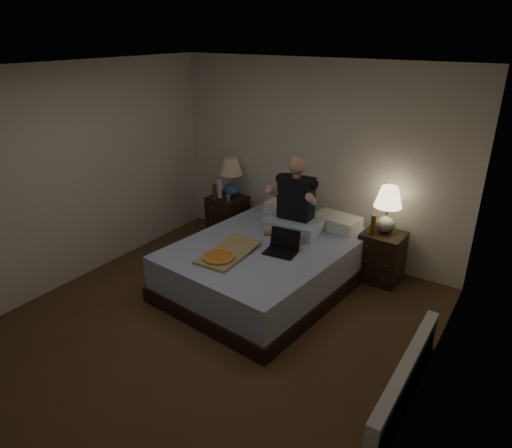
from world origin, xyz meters
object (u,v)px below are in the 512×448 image
Objects in this scene: nightstand_left at (228,217)px; nightstand_right at (381,257)px; lamp_right at (387,210)px; laptop at (281,243)px; beer_bottle_right at (373,224)px; pizza_box at (219,258)px; water_bottle at (220,189)px; radiator at (405,380)px; soda_can at (228,198)px; beer_bottle_left at (215,192)px; person at (294,195)px; lamp_left at (231,177)px; bed at (267,265)px.

nightstand_left is 2.25m from nightstand_right.
laptop is (-0.79, -1.05, -0.22)m from lamp_right.
pizza_box is (-1.14, -1.45, -0.13)m from beer_bottle_right.
water_bottle is 0.16× the size of radiator.
water_bottle reaches higher than soda_can.
lamp_right is at bearing 6.94° from beer_bottle_left.
radiator is at bearing -31.43° from laptop.
nightstand_right is 1.79× the size of laptop.
radiator is (3.15, -1.55, -0.54)m from beer_bottle_left.
soda_can is (-2.13, -0.18, 0.37)m from nightstand_right.
beer_bottle_right is 0.25× the size of person.
lamp_left reaches higher than water_bottle.
lamp_left is at bearing 149.46° from radiator.
water_bottle is at bearing 143.48° from laptop.
pizza_box reaches higher than nightstand_left.
lamp_left is 2.43× the size of beer_bottle_left.
lamp_right is (2.21, 0.03, -0.02)m from lamp_left.
lamp_right is at bearing 114.79° from radiator.
beer_bottle_left reaches higher than soda_can.
lamp_left is at bearing -179.18° from lamp_right.
nightstand_left reaches higher than bed.
soda_can reaches higher than radiator.
pizza_box is at bearing -52.87° from nightstand_left.
lamp_right is 5.60× the size of soda_can.
person is 2.40m from radiator.
nightstand_right is 1.97m from radiator.
soda_can is at bearing 164.88° from person.
beer_bottle_left is at bearing -105.43° from nightstand_left.
soda_can is at bearing -177.08° from beer_bottle_right.
nightstand_right is (2.25, 0.04, -0.01)m from nightstand_left.
nightstand_left is 2.17m from beer_bottle_right.
nightstand_left is at bearing 178.98° from beer_bottle_right.
laptop reaches higher than pizza_box.
lamp_left is at bearing 114.71° from soda_can.
beer_bottle_left is at bearing 153.79° from radiator.
person reaches higher than radiator.
lamp_right is 2.43× the size of beer_bottle_left.
lamp_left is 2.11m from beer_bottle_right.
person is at bearing 99.97° from laptop.
soda_can is at bearing -45.23° from nightstand_left.
bed is 3.63× the size of nightstand_right.
lamp_left is 1.84m from pizza_box.
lamp_left reaches higher than radiator.
bed is at bearing 147.29° from laptop.
laptop is 0.69m from pizza_box.
pizza_box reaches higher than nightstand_right.
lamp_left is at bearing 68.11° from beer_bottle_left.
nightstand_right is 2.00m from pizza_box.
lamp_left is 0.31m from soda_can.
beer_bottle_left is at bearing -172.39° from nightstand_right.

